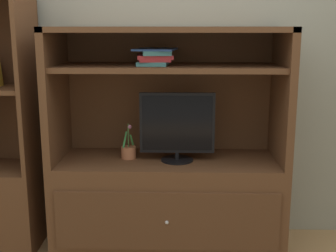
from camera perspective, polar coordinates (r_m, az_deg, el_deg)
painted_rear_wall at (r=3.34m, az=0.19°, el=9.56°), size 6.00×0.10×2.80m
media_console at (r=3.17m, az=0.03°, el=-7.09°), size 1.60×0.63×1.58m
tv_monitor at (r=3.02m, az=1.20°, el=-0.08°), size 0.52×0.22×0.48m
potted_plant at (r=3.13m, az=-5.13°, el=-3.31°), size 0.10×0.10×0.25m
magazine_stack at (r=3.00m, az=-1.72°, el=9.02°), size 0.30×0.36×0.11m
bookshelf_tall at (r=3.39m, az=-20.28°, el=-4.96°), size 0.46×0.47×1.85m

